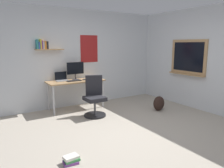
% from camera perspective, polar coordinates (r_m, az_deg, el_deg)
% --- Properties ---
extents(ground_plane, '(5.20, 5.20, 0.00)m').
position_cam_1_polar(ground_plane, '(4.21, 5.49, -13.01)').
color(ground_plane, '#ADA393').
rests_on(ground_plane, ground).
extents(wall_back, '(5.00, 0.30, 2.60)m').
position_cam_1_polar(wall_back, '(5.99, -8.84, 6.85)').
color(wall_back, silver).
rests_on(wall_back, ground).
extents(wall_right, '(0.22, 5.00, 2.60)m').
position_cam_1_polar(wall_right, '(5.73, 25.49, 5.75)').
color(wall_right, silver).
rests_on(wall_right, ground).
extents(desk, '(1.46, 0.58, 0.76)m').
position_cam_1_polar(desk, '(5.63, -9.60, 0.14)').
color(desk, tan).
rests_on(desk, ground).
extents(office_chair, '(0.54, 0.55, 0.95)m').
position_cam_1_polar(office_chair, '(5.10, -4.68, -3.91)').
color(office_chair, black).
rests_on(office_chair, ground).
extents(laptop, '(0.31, 0.21, 0.23)m').
position_cam_1_polar(laptop, '(5.62, -13.29, 1.39)').
color(laptop, '#ADAFB5').
rests_on(laptop, desk).
extents(monitor_primary, '(0.46, 0.17, 0.46)m').
position_cam_1_polar(monitor_primary, '(5.68, -9.73, 3.80)').
color(monitor_primary, '#38383D').
rests_on(monitor_primary, desk).
extents(keyboard, '(0.37, 0.13, 0.02)m').
position_cam_1_polar(keyboard, '(5.52, -10.04, 0.87)').
color(keyboard, black).
rests_on(keyboard, desk).
extents(computer_mouse, '(0.10, 0.06, 0.03)m').
position_cam_1_polar(computer_mouse, '(5.63, -7.40, 1.21)').
color(computer_mouse, '#262628').
rests_on(computer_mouse, desk).
extents(coffee_mug, '(0.08, 0.08, 0.09)m').
position_cam_1_polar(coffee_mug, '(5.85, -3.86, 1.92)').
color(coffee_mug, '#334CA5').
rests_on(coffee_mug, desk).
extents(backpack, '(0.32, 0.22, 0.37)m').
position_cam_1_polar(backpack, '(5.63, 12.37, -5.07)').
color(backpack, black).
rests_on(backpack, ground).
extents(book_stack_on_floor, '(0.24, 0.18, 0.11)m').
position_cam_1_polar(book_stack_on_floor, '(3.30, -10.82, -19.17)').
color(book_stack_on_floor, '#7A3D99').
rests_on(book_stack_on_floor, ground).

